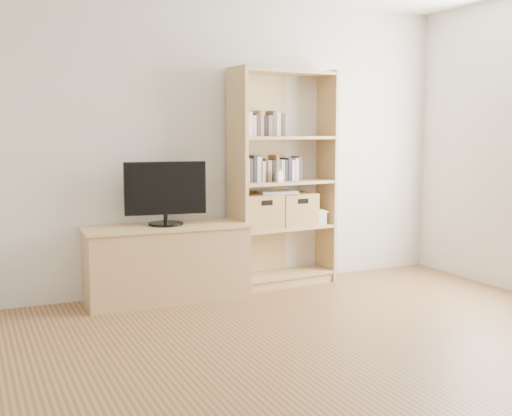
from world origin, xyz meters
TOP-DOWN VIEW (x-y plane):
  - floor at (0.00, 0.00)m, footprint 4.50×5.00m
  - back_wall at (0.00, 2.50)m, footprint 4.50×0.02m
  - tv_stand at (-0.64, 2.25)m, footprint 1.36×0.55m
  - bookshelf at (0.51, 2.32)m, footprint 1.02×0.45m
  - television at (-0.64, 2.25)m, footprint 0.68×0.13m
  - books_row_mid at (0.51, 2.35)m, footprint 0.90×0.23m
  - books_row_upper at (0.29, 2.32)m, footprint 0.38×0.19m
  - baby_monitor at (0.41, 2.20)m, footprint 0.06×0.04m
  - basket_left at (0.24, 2.29)m, footprint 0.39×0.33m
  - basket_right at (0.63, 2.33)m, footprint 0.39×0.33m
  - laptop at (0.44, 2.30)m, footprint 0.37×0.29m
  - magazine_stack at (0.85, 2.35)m, footprint 0.21×0.28m

SIDE VIEW (x-z plane):
  - floor at x=0.00m, z-range -0.01..0.01m
  - tv_stand at x=-0.64m, z-range 0.00..0.62m
  - magazine_stack at x=0.85m, z-range 0.55..0.67m
  - basket_right at x=0.63m, z-range 0.55..0.85m
  - basket_left at x=0.24m, z-range 0.55..0.86m
  - laptop at x=0.44m, z-range 0.86..0.88m
  - television at x=-0.64m, z-range 0.64..1.18m
  - bookshelf at x=0.51m, z-range 0.00..1.98m
  - baby_monitor at x=0.41m, z-range 0.97..1.07m
  - books_row_mid at x=0.51m, z-range 0.97..1.21m
  - back_wall at x=0.00m, z-range 0.00..2.60m
  - books_row_upper at x=0.29m, z-range 1.38..1.57m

